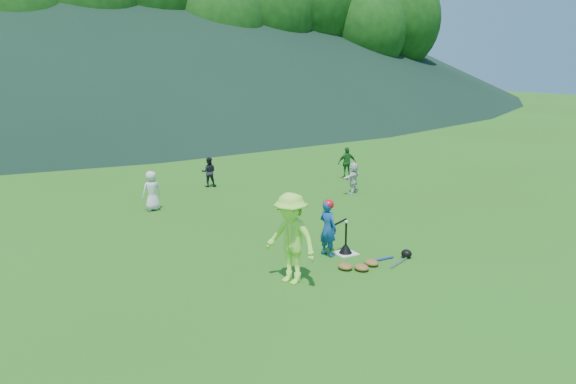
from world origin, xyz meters
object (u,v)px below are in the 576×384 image
object	(u,v)px
adult_coach	(291,238)
fielder_c	(347,163)
batter_child	(328,228)
fielder_b	(209,172)
fielder_a	(152,191)
equipment_pile	(372,263)
home_plate	(345,253)
fielder_d	(353,178)
batting_tee	(346,248)

from	to	relation	value
adult_coach	fielder_c	distance (m)	9.99
batter_child	fielder_b	distance (m)	7.75
fielder_a	equipment_pile	bearing A→B (deg)	102.63
home_plate	batter_child	xyz separation A→B (m)	(-0.40, 0.12, 0.61)
fielder_b	home_plate	bearing A→B (deg)	113.74
fielder_a	fielder_d	size ratio (longest dim) A/B	1.13
fielder_a	fielder_b	bearing A→B (deg)	-150.18
batter_child	fielder_c	size ratio (longest dim) A/B	1.08
home_plate	adult_coach	bearing A→B (deg)	-157.41
fielder_a	fielder_c	bearing A→B (deg)	177.44
adult_coach	fielder_a	size ratio (longest dim) A/B	1.55
batting_tee	adult_coach	bearing A→B (deg)	-157.41
adult_coach	equipment_pile	distance (m)	2.08
fielder_b	batting_tee	distance (m)	7.86
fielder_b	fielder_c	distance (m)	4.99
batter_child	fielder_b	bearing A→B (deg)	-14.92
home_plate	batting_tee	size ratio (longest dim) A/B	0.66
home_plate	batter_child	bearing A→B (deg)	164.14
home_plate	fielder_a	distance (m)	6.37
home_plate	fielder_d	size ratio (longest dim) A/B	0.45
batting_tee	fielder_a	bearing A→B (deg)	113.52
batter_child	fielder_b	size ratio (longest dim) A/B	1.23
fielder_d	equipment_pile	bearing A→B (deg)	31.17
fielder_b	batting_tee	xyz separation A→B (m)	(-0.06, -7.85, -0.38)
fielder_b	fielder_c	bearing A→B (deg)	-170.80
home_plate	fielder_d	distance (m)	5.91
fielder_c	batting_tee	distance (m)	8.19
adult_coach	batting_tee	xyz separation A→B (m)	(1.88, 0.78, -0.75)
fielder_d	batter_child	bearing A→B (deg)	22.51
batting_tee	equipment_pile	xyz separation A→B (m)	(0.03, -0.88, -0.06)
fielder_c	batting_tee	xyz separation A→B (m)	(-4.88, -6.56, -0.44)
fielder_c	equipment_pile	distance (m)	8.90
fielder_a	home_plate	bearing A→B (deg)	105.21
fielder_d	equipment_pile	distance (m)	6.59
fielder_a	fielder_c	distance (m)	7.45
fielder_a	batting_tee	world-z (taller)	fielder_a
fielder_d	equipment_pile	xyz separation A→B (m)	(-3.64, -5.48, -0.44)
home_plate	equipment_pile	bearing A→B (deg)	-88.02
home_plate	equipment_pile	size ratio (longest dim) A/B	0.25
adult_coach	fielder_d	bearing A→B (deg)	114.20
batter_child	equipment_pile	bearing A→B (deg)	-167.81
batter_child	fielder_a	bearing A→B (deg)	9.00
fielder_d	equipment_pile	size ratio (longest dim) A/B	0.56
fielder_d	batting_tee	distance (m)	5.90
fielder_c	fielder_d	xyz separation A→B (m)	(-1.21, -1.96, -0.07)
fielder_d	batting_tee	world-z (taller)	fielder_d
fielder_a	fielder_c	size ratio (longest dim) A/B	0.99
fielder_c	fielder_a	bearing A→B (deg)	22.84
batter_child	fielder_d	bearing A→B (deg)	-53.73
adult_coach	fielder_a	xyz separation A→B (m)	(-0.65, 6.60, -0.31)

